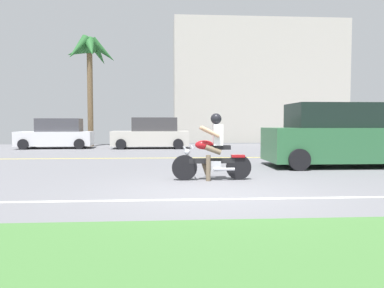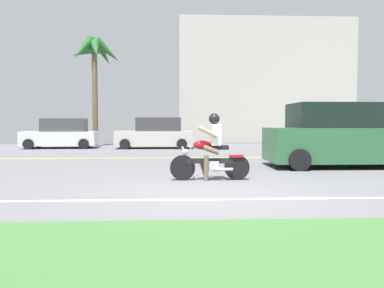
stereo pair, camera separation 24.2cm
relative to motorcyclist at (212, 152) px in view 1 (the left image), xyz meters
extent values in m
cube|color=slate|center=(-0.20, 1.28, -0.70)|extent=(56.00, 30.00, 0.04)
cube|color=#3D6B33|center=(-0.20, -5.82, -0.65)|extent=(56.00, 3.80, 0.06)
cube|color=silver|center=(-0.20, -2.30, -0.68)|extent=(50.40, 0.12, 0.01)
cube|color=yellow|center=(-0.20, 5.84, -0.68)|extent=(50.40, 0.12, 0.01)
cylinder|color=black|center=(-0.68, 0.00, -0.38)|extent=(0.61, 0.09, 0.61)
cylinder|color=black|center=(0.64, 0.00, -0.38)|extent=(0.61, 0.09, 0.61)
cylinder|color=#B7BAC1|center=(-0.57, 0.00, -0.13)|extent=(0.27, 0.05, 0.53)
cube|color=black|center=(-0.02, 0.00, -0.21)|extent=(1.11, 0.10, 0.12)
cube|color=#B7BAC1|center=(0.03, 0.00, -0.34)|extent=(0.32, 0.20, 0.24)
ellipsoid|color=maroon|center=(-0.20, 0.00, 0.17)|extent=(0.45, 0.24, 0.22)
cube|color=black|center=(0.19, 0.00, 0.11)|extent=(0.49, 0.22, 0.10)
cube|color=maroon|center=(0.62, 0.00, -0.10)|extent=(0.32, 0.16, 0.06)
cylinder|color=#B7BAC1|center=(-0.49, 0.00, 0.12)|extent=(0.04, 0.63, 0.04)
sphere|color=#B7BAC1|center=(-0.62, 0.00, 0.00)|extent=(0.14, 0.14, 0.14)
cylinder|color=#B7BAC1|center=(0.27, -0.12, -0.41)|extent=(0.51, 0.07, 0.07)
cube|color=white|center=(0.12, 0.00, 0.41)|extent=(0.22, 0.32, 0.51)
sphere|color=black|center=(0.08, 0.00, 0.80)|extent=(0.26, 0.26, 0.26)
cylinder|color=brown|center=(0.00, 0.11, 0.06)|extent=(0.41, 0.13, 0.26)
cylinder|color=brown|center=(0.00, -0.10, 0.06)|extent=(0.41, 0.13, 0.26)
cylinder|color=brown|center=(-0.12, -0.14, -0.37)|extent=(0.11, 0.11, 0.62)
cylinder|color=brown|center=(-0.16, 0.13, -0.41)|extent=(0.21, 0.11, 0.34)
cylinder|color=tan|center=(-0.08, 0.21, 0.49)|extent=(0.46, 0.09, 0.29)
cylinder|color=tan|center=(-0.08, -0.20, 0.49)|extent=(0.46, 0.09, 0.29)
cube|color=#2D663D|center=(4.41, 2.57, 0.02)|extent=(4.66, 1.97, 1.06)
cube|color=black|center=(4.50, 2.57, 0.94)|extent=(3.36, 1.69, 0.77)
cylinder|color=black|center=(6.09, 3.53, -0.36)|extent=(0.64, 0.22, 0.64)
cylinder|color=black|center=(2.74, 3.55, -0.36)|extent=(0.64, 0.22, 0.64)
cylinder|color=black|center=(2.73, 1.61, -0.36)|extent=(0.64, 0.22, 0.64)
cube|color=silver|center=(-7.27, 12.14, -0.14)|extent=(4.08, 2.04, 0.78)
cube|color=#414147|center=(-7.04, 12.15, 0.61)|extent=(2.40, 1.68, 0.72)
cylinder|color=black|center=(-5.90, 13.12, -0.40)|extent=(0.57, 0.21, 0.56)
cylinder|color=black|center=(-8.76, 12.94, -0.40)|extent=(0.57, 0.21, 0.56)
cylinder|color=black|center=(-5.79, 11.33, -0.40)|extent=(0.57, 0.21, 0.56)
cylinder|color=black|center=(-8.65, 11.15, -0.40)|extent=(0.57, 0.21, 0.56)
cube|color=beige|center=(-2.02, 11.75, -0.13)|extent=(4.22, 1.63, 0.80)
cube|color=#3B3A3D|center=(-1.77, 11.76, 0.65)|extent=(2.45, 1.39, 0.74)
cylinder|color=black|center=(-0.51, 12.56, -0.40)|extent=(0.56, 0.18, 0.56)
cylinder|color=black|center=(-3.54, 12.55, -0.40)|extent=(0.56, 0.18, 0.56)
cylinder|color=black|center=(-0.50, 10.96, -0.40)|extent=(0.56, 0.18, 0.56)
cylinder|color=black|center=(-3.53, 10.94, -0.40)|extent=(0.56, 0.18, 0.56)
cylinder|color=brown|center=(-5.72, 13.99, 2.30)|extent=(0.33, 0.33, 5.96)
sphere|color=#235B28|center=(-5.72, 13.99, 5.27)|extent=(0.86, 0.86, 0.86)
cone|color=#235B28|center=(-4.94, 14.14, 5.08)|extent=(1.83, 0.95, 1.63)
cone|color=#235B28|center=(-5.33, 14.68, 5.08)|extent=(1.37, 1.77, 1.70)
cone|color=#235B28|center=(-6.43, 14.33, 5.08)|extent=(1.94, 1.37, 0.97)
cone|color=#235B28|center=(-6.26, 13.41, 5.08)|extent=(1.60, 1.65, 1.70)
cone|color=#235B28|center=(-5.48, 13.23, 5.08)|extent=(1.13, 1.90, 1.54)
cube|color=#BCB7AD|center=(5.81, 19.28, 3.79)|extent=(12.73, 4.00, 8.94)
camera|label=1|loc=(-1.09, -8.86, 0.68)|focal=34.70mm
camera|label=2|loc=(-0.85, -8.87, 0.68)|focal=34.70mm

